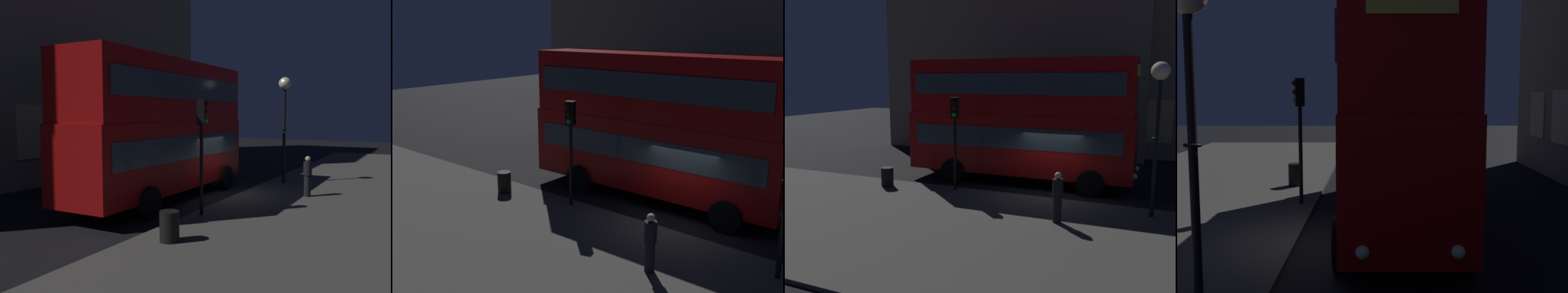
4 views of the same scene
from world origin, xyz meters
The scene contains 8 objects.
ground_plane centered at (0.00, 0.00, 0.00)m, with size 80.00×80.00×0.00m, color black.
sidewalk_slab centered at (0.00, -5.40, 0.06)m, with size 44.00×9.16×0.12m, color #4C4944.
building_with_clock centered at (-5.31, 12.70, 7.38)m, with size 17.08×8.98×14.75m.
double_decker_bus centered at (-1.85, 1.54, 3.11)m, with size 10.24×2.92×5.59m.
traffic_light_near_kerb centered at (-3.69, -1.27, 2.90)m, with size 0.38×0.39×3.87m.
street_lamp centered at (3.97, -1.70, 4.19)m, with size 0.60×0.60×5.16m.
pedestrian centered at (1.19, -3.57, 0.98)m, with size 0.34×0.34×1.66m.
litter_bin centered at (-6.68, -1.90, 0.53)m, with size 0.53×0.53×0.82m, color black.
Camera 3 is at (4.22, -16.59, 4.73)m, focal length 38.82 mm.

